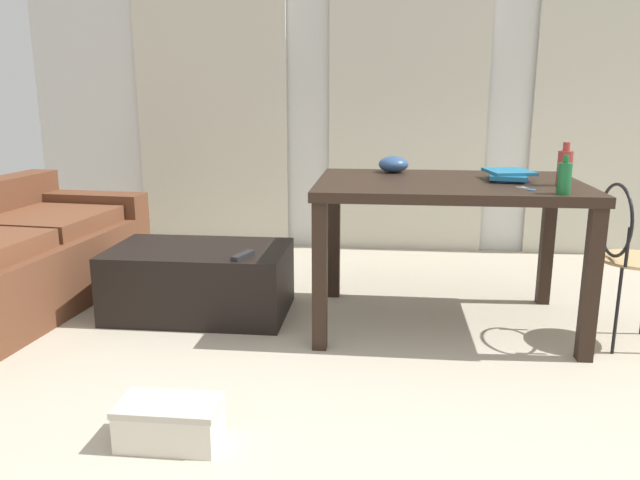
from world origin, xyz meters
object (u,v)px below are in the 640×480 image
craft_table (448,200)px  shoebox (170,422)px  coffee_table (200,281)px  wire_chair (626,246)px  book_stack (508,175)px  tv_remote_primary (243,255)px  bowl (393,164)px  bottle_far (565,167)px  bottle_near (564,178)px  couch (0,262)px  scissors (528,189)px

craft_table → shoebox: craft_table is taller
coffee_table → craft_table: 1.45m
wire_chair → coffee_table: bearing=174.6°
book_stack → coffee_table: bearing=-178.8°
wire_chair → book_stack: 0.66m
tv_remote_primary → shoebox: size_ratio=0.48×
bowl → bottle_far: bearing=-27.5°
shoebox → tv_remote_primary: bearing=89.5°
bottle_near → bowl: bottle_near is taller
bottle_far → bottle_near: bearing=-104.9°
coffee_table → book_stack: book_stack is taller
wire_chair → bottle_near: bottle_near is taller
bowl → craft_table: bearing=-48.2°
coffee_table → wire_chair: bearing=-5.4°
couch → wire_chair: 3.39m
scissors → shoebox: scissors is taller
couch → tv_remote_primary: size_ratio=11.00×
bottle_near → coffee_table: bearing=167.5°
couch → scissors: size_ratio=17.36×
couch → book_stack: book_stack is taller
coffee_table → tv_remote_primary: 0.40m
couch → wire_chair: wire_chair is taller
coffee_table → bottle_near: 1.99m
coffee_table → tv_remote_primary: size_ratio=5.66×
book_stack → tv_remote_primary: 1.46m
craft_table → book_stack: 0.34m
wire_chair → scissors: wire_chair is taller
couch → shoebox: couch is taller
wire_chair → tv_remote_primary: wire_chair is taller
coffee_table → wire_chair: 2.24m
wire_chair → shoebox: (-1.92, -1.12, -0.43)m
craft_table → bowl: 0.45m
couch → wire_chair: (3.38, -0.15, 0.23)m
bottle_far → wire_chair: bearing=-13.3°
craft_table → bottle_near: size_ratio=7.69×
couch → coffee_table: couch is taller
wire_chair → bottle_near: 0.55m
coffee_table → bottle_far: (1.91, -0.14, 0.69)m
coffee_table → tv_remote_primary: tv_remote_primary is taller
wire_chair → bottle_far: size_ratio=3.84×
bottle_near → book_stack: 0.47m
bowl → scissors: size_ratio=1.53×
bottle_far → book_stack: bearing=143.7°
scissors → shoebox: size_ratio=0.30×
shoebox → bowl: bearing=63.9°
bottle_far → tv_remote_primary: 1.68m
bottle_near → shoebox: bearing=-149.2°
couch → bottle_far: 3.13m
coffee_table → scissors: scissors is taller
bowl → scissors: bearing=-42.2°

